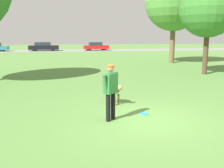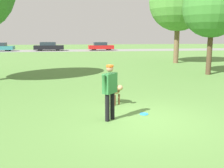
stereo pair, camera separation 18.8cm
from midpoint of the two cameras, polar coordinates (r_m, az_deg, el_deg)
The scene contains 9 objects.
ground_plane at distance 7.75m, azimuth 6.68°, elevation -7.78°, with size 120.00×120.00×0.00m, color #56843D.
far_road_strip at distance 41.79m, azimuth -6.15°, elevation 7.29°, with size 120.00×6.00×0.01m.
person at distance 7.45m, azimuth -1.03°, elevation -0.88°, with size 0.55×0.57×1.61m.
dog at distance 9.27m, azimuth -0.18°, elevation -1.28°, with size 0.61×0.86×0.74m.
frisbee at distance 8.30m, azimuth 6.37°, elevation -6.46°, with size 0.26×0.26×0.02m.
tree_far_right at distance 23.80m, azimuth 13.12°, elevation 16.99°, with size 4.91×4.91×7.64m.
tree_near_right at distance 17.36m, azimuth 19.97°, elevation 15.21°, with size 3.52×3.52×5.77m.
parked_car_black at distance 41.75m, azimuth -14.78°, elevation 7.89°, with size 4.48×1.93×1.33m.
parked_car_red at distance 41.69m, azimuth -3.67°, elevation 8.20°, with size 3.99×2.00×1.29m.
Camera 1 is at (-2.10, -7.06, 2.45)m, focal length 42.00 mm.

